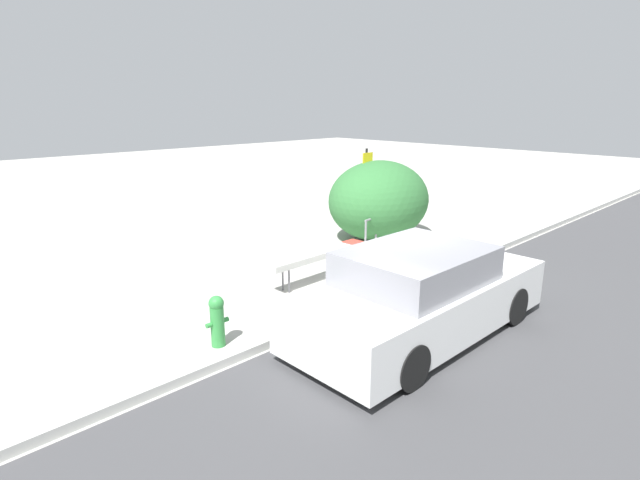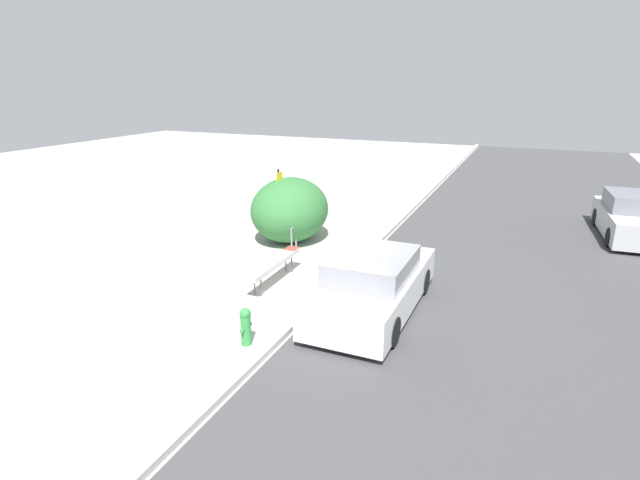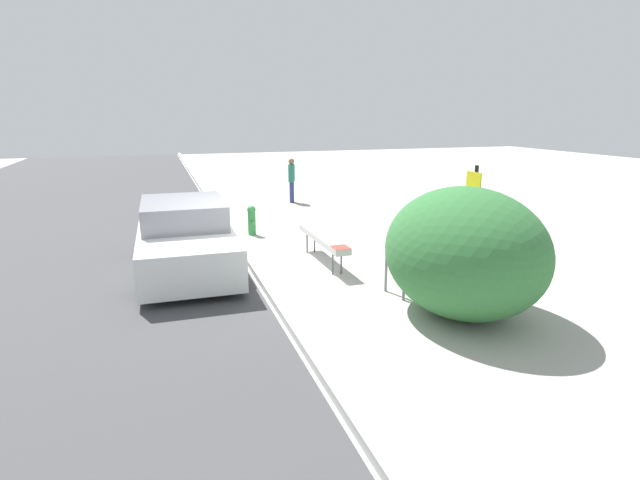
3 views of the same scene
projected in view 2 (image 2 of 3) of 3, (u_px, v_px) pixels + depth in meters
ground_plane at (330, 290)px, 12.16m from camera, size 60.00×60.00×0.00m
road_strip at (562, 330)px, 10.23m from camera, size 60.00×10.00×0.01m
curb at (330, 287)px, 12.14m from camera, size 60.00×0.20×0.13m
bench at (274, 263)px, 12.44m from camera, size 2.39×0.35×0.60m
bike_rack at (294, 237)px, 14.61m from camera, size 0.55×0.16×0.83m
sign_post at (279, 199)px, 15.39m from camera, size 0.36×0.08×2.30m
fire_hydrant at (246, 325)px, 9.55m from camera, size 0.36×0.22×0.77m
shrub_hedge at (290, 210)px, 15.61m from camera, size 2.76×2.34×2.01m
parked_car_near at (373, 284)px, 10.89m from camera, size 4.39×1.84×1.37m
parked_car_across at (635, 218)px, 15.97m from camera, size 4.17×2.16×1.43m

